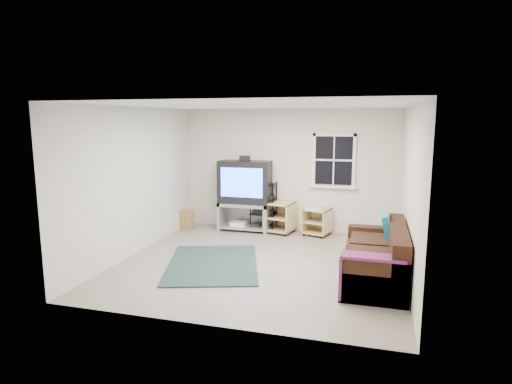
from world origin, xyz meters
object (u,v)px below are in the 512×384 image
(tv_unit, at_px, (245,190))
(sofa, at_px, (377,259))
(side_table_left, at_px, (281,216))
(av_rack, at_px, (263,209))
(side_table_right, at_px, (317,220))

(tv_unit, relative_size, sofa, 0.82)
(side_table_left, relative_size, sofa, 0.33)
(av_rack, relative_size, sofa, 0.54)
(av_rack, relative_size, side_table_left, 1.62)
(side_table_left, distance_m, sofa, 3.06)
(side_table_left, height_order, sofa, sofa)
(side_table_right, relative_size, sofa, 0.31)
(tv_unit, xyz_separation_m, sofa, (2.76, -2.28, -0.57))
(av_rack, distance_m, sofa, 3.35)
(av_rack, xyz_separation_m, sofa, (2.37, -2.37, -0.14))
(side_table_left, bearing_deg, sofa, -49.61)
(side_table_left, bearing_deg, av_rack, 174.44)
(side_table_right, bearing_deg, av_rack, 178.49)
(av_rack, height_order, side_table_left, av_rack)
(tv_unit, bearing_deg, av_rack, 12.00)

